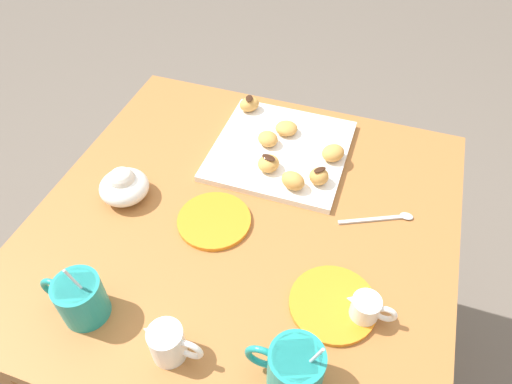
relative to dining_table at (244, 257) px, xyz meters
name	(u,v)px	position (x,y,z in m)	size (l,w,h in m)	color
ground_plane	(248,362)	(0.00, 0.00, -0.59)	(8.00, 8.00, 0.00)	#665B51
dining_table	(244,257)	(0.00, 0.00, 0.00)	(0.89, 0.88, 0.73)	#A36633
pastry_plate_square	(280,150)	(-0.01, -0.23, 0.15)	(0.32, 0.32, 0.02)	white
coffee_mug_teal_left	(294,368)	(-0.19, 0.30, 0.19)	(0.13, 0.09, 0.14)	teal
coffee_mug_teal_right	(80,298)	(0.20, 0.30, 0.19)	(0.12, 0.08, 0.14)	teal
cream_pitcher_white	(168,342)	(0.02, 0.32, 0.18)	(0.10, 0.06, 0.07)	white
ice_cream_bowl	(124,185)	(0.27, 0.02, 0.17)	(0.11, 0.11, 0.08)	white
chocolate_sauce_pitcher	(366,308)	(-0.28, 0.14, 0.17)	(0.09, 0.05, 0.06)	white
saucer_orange_left	(333,304)	(-0.23, 0.14, 0.14)	(0.16, 0.16, 0.01)	orange
saucer_orange_right	(214,220)	(0.06, 0.02, 0.14)	(0.16, 0.16, 0.01)	orange
loose_spoon_near_saucer	(385,218)	(-0.29, -0.10, 0.14)	(0.15, 0.08, 0.01)	silver
beignet_0	(293,181)	(-0.08, -0.11, 0.17)	(0.06, 0.04, 0.04)	#D19347
beignet_1	(333,153)	(-0.14, -0.24, 0.17)	(0.05, 0.06, 0.04)	#D19347
beignet_2	(268,139)	(0.02, -0.24, 0.17)	(0.05, 0.05, 0.03)	#D19347
beignet_3	(268,163)	(-0.01, -0.15, 0.17)	(0.05, 0.05, 0.03)	#D19347
chocolate_drizzle_3	(269,157)	(-0.01, -0.15, 0.19)	(0.03, 0.02, 0.01)	#381E11
beignet_4	(249,104)	(0.11, -0.35, 0.17)	(0.04, 0.05, 0.04)	#D19347
chocolate_drizzle_4	(249,98)	(0.11, -0.35, 0.19)	(0.03, 0.02, 0.01)	#381E11
beignet_5	(319,176)	(-0.13, -0.15, 0.17)	(0.04, 0.04, 0.04)	#D19347
chocolate_drizzle_5	(320,170)	(-0.13, -0.15, 0.19)	(0.03, 0.02, 0.01)	#381E11
beignet_6	(286,128)	(-0.01, -0.29, 0.17)	(0.06, 0.05, 0.03)	#D19347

